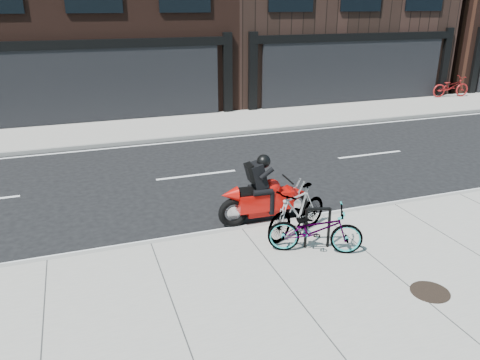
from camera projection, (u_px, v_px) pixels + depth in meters
name	position (u px, v px, depth m)	size (l,w,h in m)	color
ground	(216.00, 200.00, 12.06)	(120.00, 120.00, 0.00)	black
sidewalk_near	(304.00, 311.00, 7.63)	(60.00, 6.00, 0.13)	gray
sidewalk_far	(161.00, 127.00, 18.87)	(60.00, 3.50, 0.13)	gray
bike_rack	(318.00, 224.00, 9.32)	(0.50, 0.19, 0.87)	black
bicycle_front	(315.00, 229.00, 9.15)	(0.65, 1.86, 0.98)	gray
bicycle_rear	(297.00, 211.00, 9.82)	(0.51, 1.81, 1.09)	gray
motorcycle	(269.00, 195.00, 10.66)	(2.22, 0.56, 1.66)	black
bicycle_far	(451.00, 87.00, 24.52)	(0.71, 2.04, 1.07)	maroon
manhole_cover	(430.00, 292.00, 8.00)	(0.66, 0.66, 0.01)	black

